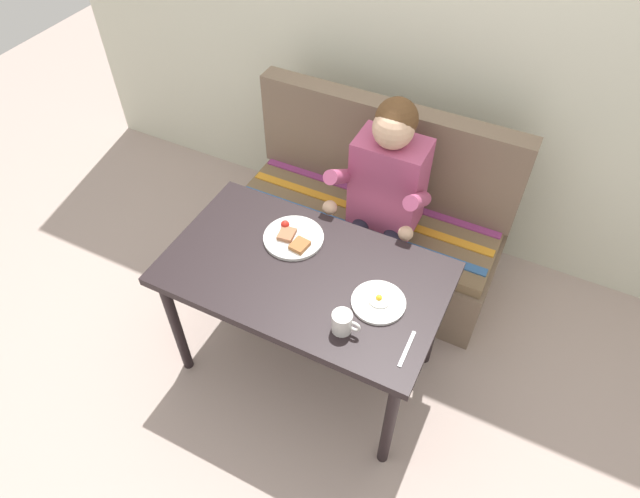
{
  "coord_description": "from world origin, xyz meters",
  "views": [
    {
      "loc": [
        0.74,
        -1.32,
        2.51
      ],
      "look_at": [
        0.0,
        0.15,
        0.72
      ],
      "focal_mm": 30.99,
      "sensor_mm": 36.0,
      "label": 1
    }
  ],
  "objects": [
    {
      "name": "ground_plane",
      "position": [
        0.0,
        0.0,
        0.0
      ],
      "size": [
        8.0,
        8.0,
        0.0
      ],
      "primitive_type": "plane",
      "color": "#AE988E"
    },
    {
      "name": "back_wall",
      "position": [
        0.0,
        1.27,
        1.3
      ],
      "size": [
        4.4,
        0.1,
        2.6
      ],
      "primitive_type": "cube",
      "color": "beige",
      "rests_on": "ground"
    },
    {
      "name": "table",
      "position": [
        0.0,
        0.0,
        0.65
      ],
      "size": [
        1.2,
        0.7,
        0.73
      ],
      "color": "black",
      "rests_on": "ground"
    },
    {
      "name": "couch",
      "position": [
        0.0,
        0.76,
        0.33
      ],
      "size": [
        1.44,
        0.56,
        1.0
      ],
      "color": "#75614E",
      "rests_on": "ground"
    },
    {
      "name": "person",
      "position": [
        0.12,
        0.59,
        0.74
      ],
      "size": [
        0.45,
        0.61,
        1.21
      ],
      "color": "#B04A73",
      "rests_on": "ground"
    },
    {
      "name": "plate_breakfast",
      "position": [
        -0.13,
        0.14,
        0.74
      ],
      "size": [
        0.27,
        0.27,
        0.05
      ],
      "color": "white",
      "rests_on": "table"
    },
    {
      "name": "plate_eggs",
      "position": [
        0.35,
        -0.02,
        0.74
      ],
      "size": [
        0.22,
        0.22,
        0.04
      ],
      "color": "white",
      "rests_on": "table"
    },
    {
      "name": "coffee_mug",
      "position": [
        0.27,
        -0.2,
        0.78
      ],
      "size": [
        0.12,
        0.08,
        0.09
      ],
      "color": "white",
      "rests_on": "table"
    },
    {
      "name": "fork",
      "position": [
        0.53,
        -0.17,
        0.73
      ],
      "size": [
        0.02,
        0.17,
        0.0
      ],
      "primitive_type": "cube",
      "rotation": [
        0.0,
        0.0,
        0.02
      ],
      "color": "silver",
      "rests_on": "table"
    }
  ]
}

